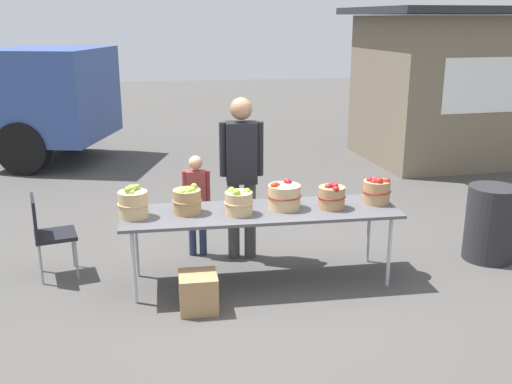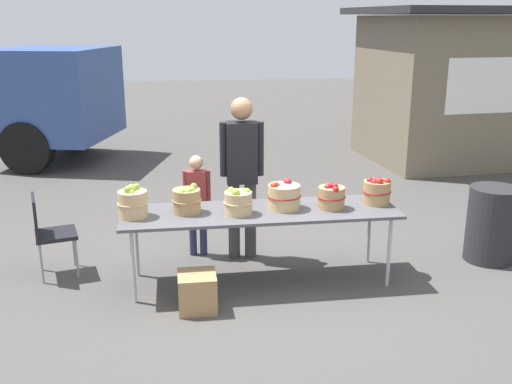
{
  "view_description": "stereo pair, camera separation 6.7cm",
  "coord_description": "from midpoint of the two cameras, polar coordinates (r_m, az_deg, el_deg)",
  "views": [
    {
      "loc": [
        -0.89,
        -5.38,
        2.56
      ],
      "look_at": [
        0.0,
        0.3,
        0.85
      ],
      "focal_mm": 41.18,
      "sensor_mm": 36.0,
      "label": 1
    },
    {
      "loc": [
        -0.82,
        -5.39,
        2.56
      ],
      "look_at": [
        0.0,
        0.3,
        0.85
      ],
      "focal_mm": 41.18,
      "sensor_mm": 36.0,
      "label": 2
    }
  ],
  "objects": [
    {
      "name": "apple_basket_red_0",
      "position": [
        5.78,
        2.42,
        -0.39
      ],
      "size": [
        0.34,
        0.34,
        0.28
      ],
      "color": "tan",
      "rests_on": "market_table"
    },
    {
      "name": "food_kiosk",
      "position": [
        11.5,
        18.33,
        9.89
      ],
      "size": [
        3.73,
        3.18,
        2.74
      ],
      "rotation": [
        0.0,
        0.0,
        0.08
      ],
      "color": "#726651",
      "rests_on": "ground"
    },
    {
      "name": "folding_chair",
      "position": [
        6.3,
        -19.89,
        -3.47
      ],
      "size": [
        0.48,
        0.48,
        0.86
      ],
      "rotation": [
        0.0,
        0.0,
        1.81
      ],
      "color": "black",
      "rests_on": "ground"
    },
    {
      "name": "apple_basket_green_2",
      "position": [
        5.61,
        -2.04,
        -0.96
      ],
      "size": [
        0.28,
        0.28,
        0.27
      ],
      "color": "tan",
      "rests_on": "market_table"
    },
    {
      "name": "ground_plane",
      "position": [
        6.02,
        0.13,
        -8.59
      ],
      "size": [
        40.0,
        40.0,
        0.0
      ],
      "primitive_type": "plane",
      "color": "#474442"
    },
    {
      "name": "child_customer",
      "position": [
        6.45,
        -6.09,
        -0.55
      ],
      "size": [
        0.3,
        0.17,
        1.14
      ],
      "rotation": [
        0.0,
        0.0,
        3.04
      ],
      "color": "#262D4C",
      "rests_on": "ground"
    },
    {
      "name": "market_table",
      "position": [
        5.75,
        0.13,
        -2.15
      ],
      "size": [
        2.7,
        0.76,
        0.75
      ],
      "color": "#4C4C51",
      "rests_on": "ground"
    },
    {
      "name": "apple_basket_green_0",
      "position": [
        5.64,
        -12.18,
        -1.04
      ],
      "size": [
        0.29,
        0.29,
        0.32
      ],
      "color": "tan",
      "rests_on": "market_table"
    },
    {
      "name": "apple_basket_red_1",
      "position": [
        5.82,
        7.03,
        -0.42
      ],
      "size": [
        0.28,
        0.28,
        0.27
      ],
      "color": "#A87F51",
      "rests_on": "market_table"
    },
    {
      "name": "apple_basket_green_1",
      "position": [
        5.67,
        -7.02,
        -0.78
      ],
      "size": [
        0.29,
        0.29,
        0.28
      ],
      "color": "#A87F51",
      "rests_on": "market_table"
    },
    {
      "name": "trash_barrel",
      "position": [
        6.87,
        21.55,
        -2.85
      ],
      "size": [
        0.53,
        0.53,
        0.83
      ],
      "primitive_type": "cylinder",
      "color": "#262628",
      "rests_on": "ground"
    },
    {
      "name": "produce_crate",
      "position": [
        5.43,
        -5.98,
        -9.63
      ],
      "size": [
        0.34,
        0.34,
        0.34
      ],
      "primitive_type": "cube",
      "color": "#A87F51",
      "rests_on": "ground"
    },
    {
      "name": "apple_basket_red_2",
      "position": [
        6.05,
        11.32,
        0.13
      ],
      "size": [
        0.29,
        0.29,
        0.29
      ],
      "color": "#A87F51",
      "rests_on": "market_table"
    },
    {
      "name": "vendor_adult",
      "position": [
        6.26,
        -1.72,
        2.55
      ],
      "size": [
        0.47,
        0.25,
        1.77
      ],
      "rotation": [
        0.0,
        0.0,
        3.08
      ],
      "color": "#3F3F3F",
      "rests_on": "ground"
    }
  ]
}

